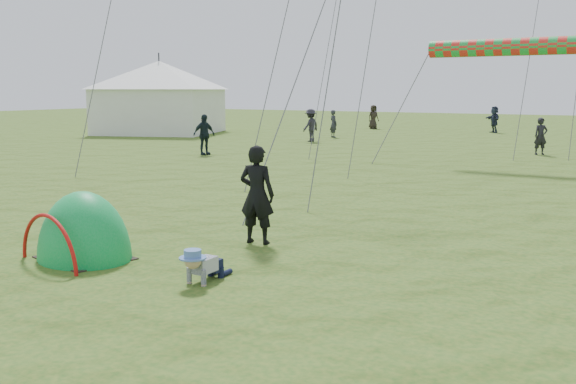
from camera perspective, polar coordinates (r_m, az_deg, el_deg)
The scene contains 12 objects.
ground at distance 9.11m, azimuth -11.02°, elevation -8.98°, with size 140.00×140.00×0.00m, color #245119.
crawling_toddler at distance 9.51m, azimuth -7.68°, elevation -6.38°, with size 0.50×0.72×0.55m, color black, non-canonical shape.
popup_tent at distance 11.34m, azimuth -17.59°, elevation -5.64°, with size 1.76×1.45×2.27m, color #009D3C.
standing_adult at distance 11.69m, azimuth -2.78°, elevation -0.24°, with size 0.66×0.43×1.81m, color black.
event_marquee at distance 42.63m, azimuth -11.31°, elevation 8.49°, with size 7.20×7.20×4.95m, color white, non-canonical shape.
crowd_person_3 at distance 34.88m, azimuth 2.03°, elevation 5.94°, with size 1.14×0.65×1.76m, color #26242E.
crowd_person_4 at distance 46.79m, azimuth 7.60°, elevation 6.64°, with size 0.83×0.54×1.70m, color black.
crowd_person_5 at distance 44.28m, azimuth 17.85°, elevation 6.16°, with size 1.60×0.51×1.73m, color #232A40.
crowd_person_6 at distance 38.05m, azimuth 4.06°, elevation 6.07°, with size 0.59×0.39×1.61m, color #2B2D36.
crowd_person_8 at distance 28.00m, azimuth -7.47°, elevation 5.08°, with size 1.03×0.43×1.75m, color black.
crowd_person_12 at distance 29.84m, azimuth 21.55°, elevation 4.63°, with size 0.59×0.38×1.61m, color black.
rainbow_tube_kite at distance 25.03m, azimuth 20.04°, elevation 12.04°, with size 0.64×0.64×6.68m, color red.
Camera 1 is at (5.78, -6.46, 2.80)m, focal length 40.00 mm.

